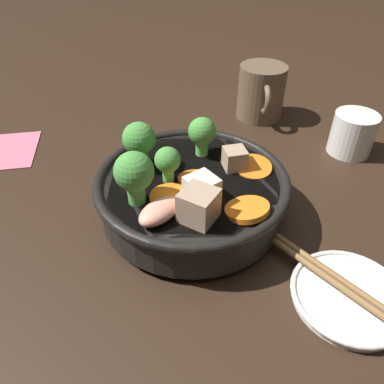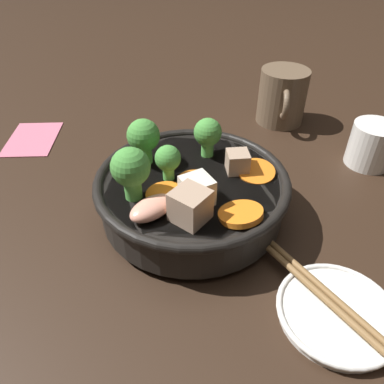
% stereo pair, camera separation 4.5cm
% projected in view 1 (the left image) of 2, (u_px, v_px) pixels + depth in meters
% --- Properties ---
extents(ground_plane, '(3.00, 3.00, 0.00)m').
position_uv_depth(ground_plane, '(192.00, 215.00, 0.48)').
color(ground_plane, black).
extents(stirfry_bowl, '(0.23, 0.23, 0.12)m').
position_uv_depth(stirfry_bowl, '(190.00, 190.00, 0.45)').
color(stirfry_bowl, black).
rests_on(stirfry_bowl, ground_plane).
extents(side_saucer, '(0.12, 0.12, 0.01)m').
position_uv_depth(side_saucer, '(349.00, 296.00, 0.37)').
color(side_saucer, white).
rests_on(side_saucer, ground_plane).
extents(tea_cup, '(0.07, 0.07, 0.06)m').
position_uv_depth(tea_cup, '(353.00, 133.00, 0.58)').
color(tea_cup, white).
rests_on(tea_cup, ground_plane).
extents(dark_mug, '(0.11, 0.08, 0.09)m').
position_uv_depth(dark_mug, '(261.00, 92.00, 0.66)').
color(dark_mug, brown).
rests_on(dark_mug, ground_plane).
extents(napkin, '(0.12, 0.09, 0.00)m').
position_uv_depth(napkin, '(11.00, 150.00, 0.60)').
color(napkin, '#D16B84').
rests_on(napkin, ground_plane).
extents(chopsticks_pair, '(0.17, 0.15, 0.01)m').
position_uv_depth(chopsticks_pair, '(352.00, 291.00, 0.37)').
color(chopsticks_pair, olive).
rests_on(chopsticks_pair, side_saucer).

